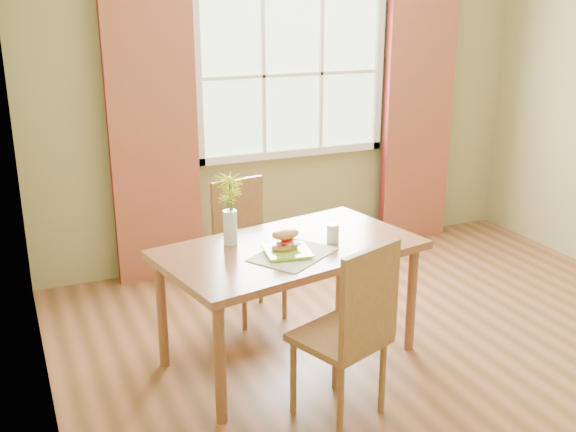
# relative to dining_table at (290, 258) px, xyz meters

# --- Properties ---
(room) EXTENTS (4.24, 3.84, 2.74)m
(room) POSITION_rel_dining_table_xyz_m (0.73, -0.25, 0.70)
(room) COLOR brown
(room) RESTS_ON ground
(window) EXTENTS (1.62, 0.06, 1.32)m
(window) POSITION_rel_dining_table_xyz_m (0.73, 1.62, 0.85)
(window) COLOR #B5D4A0
(window) RESTS_ON room
(curtain_left) EXTENTS (0.65, 0.08, 2.20)m
(curtain_left) POSITION_rel_dining_table_xyz_m (-0.42, 1.53, 0.45)
(curtain_left) COLOR maroon
(curtain_left) RESTS_ON room
(curtain_right) EXTENTS (0.65, 0.08, 2.20)m
(curtain_right) POSITION_rel_dining_table_xyz_m (1.88, 1.53, 0.45)
(curtain_right) COLOR maroon
(curtain_right) RESTS_ON room
(dining_table) EXTENTS (1.61, 1.10, 0.72)m
(dining_table) POSITION_rel_dining_table_xyz_m (0.00, 0.00, 0.00)
(dining_table) COLOR brown
(dining_table) RESTS_ON room
(chair_near) EXTENTS (0.52, 0.52, 0.97)m
(chair_near) POSITION_rel_dining_table_xyz_m (0.03, -0.70, -0.11)
(chair_near) COLOR brown
(chair_near) RESTS_ON room
(chair_far) EXTENTS (0.44, 0.44, 0.92)m
(chair_far) POSITION_rel_dining_table_xyz_m (-0.01, 0.70, -0.14)
(chair_far) COLOR brown
(chair_far) RESTS_ON room
(placemat) EXTENTS (0.56, 0.52, 0.01)m
(placemat) POSITION_rel_dining_table_xyz_m (-0.04, -0.14, 0.08)
(placemat) COLOR #E5EDC9
(placemat) RESTS_ON dining_table
(plate) EXTENTS (0.28, 0.28, 0.01)m
(plate) POSITION_rel_dining_table_xyz_m (-0.07, -0.12, 0.09)
(plate) COLOR #89CB32
(plate) RESTS_ON placemat
(croissant_sandwich) EXTENTS (0.18, 0.14, 0.12)m
(croissant_sandwich) POSITION_rel_dining_table_xyz_m (-0.07, -0.10, 0.15)
(croissant_sandwich) COLOR #CB7945
(croissant_sandwich) RESTS_ON plate
(water_glass) EXTENTS (0.07, 0.07, 0.11)m
(water_glass) POSITION_rel_dining_table_xyz_m (0.26, -0.04, 0.13)
(water_glass) COLOR silver
(water_glass) RESTS_ON dining_table
(flower_vase) EXTENTS (0.17, 0.17, 0.42)m
(flower_vase) POSITION_rel_dining_table_xyz_m (-0.30, 0.17, 0.33)
(flower_vase) COLOR silver
(flower_vase) RESTS_ON dining_table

